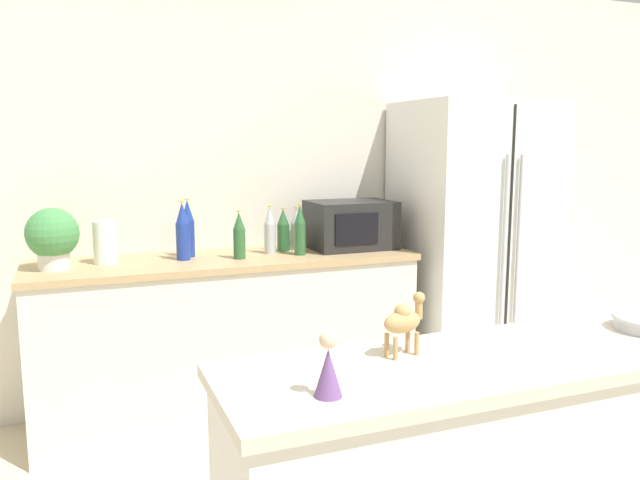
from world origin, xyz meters
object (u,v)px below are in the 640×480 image
back_bottle_5 (296,229)px  back_bottle_6 (300,230)px  back_bottle_0 (188,229)px  microwave (351,225)px  wise_man_figurine_blue (328,368)px  paper_towel_roll (105,242)px  back_bottle_1 (239,236)px  refrigerator (472,246)px  camel_figurine (404,320)px  potted_plant (52,236)px  back_bottle_4 (283,230)px  back_bottle_3 (270,231)px  back_bottle_2 (183,232)px

back_bottle_5 → back_bottle_6: bearing=-103.0°
back_bottle_0 → back_bottle_5: size_ratio=1.28×
microwave → wise_man_figurine_blue: 2.31m
paper_towel_roll → back_bottle_1: (0.68, -0.12, 0.01)m
back_bottle_1 → back_bottle_6: 0.34m
back_bottle_1 → paper_towel_roll: bearing=170.3°
refrigerator → camel_figurine: size_ratio=10.44×
refrigerator → back_bottle_1: 1.50m
potted_plant → paper_towel_roll: 0.26m
microwave → back_bottle_5: microwave is taller
refrigerator → potted_plant: size_ratio=5.82×
back_bottle_0 → back_bottle_4: back_bottle_0 is taller
microwave → back_bottle_5: (-0.31, 0.07, -0.02)m
potted_plant → back_bottle_6: size_ratio=1.06×
refrigerator → back_bottle_3: size_ratio=6.50×
camel_figurine → back_bottle_4: bearing=81.3°
back_bottle_3 → back_bottle_0: bearing=171.5°
back_bottle_1 → back_bottle_6: size_ratio=0.91×
back_bottle_2 → microwave: bearing=1.4°
paper_towel_roll → wise_man_figurine_blue: size_ratio=1.43×
back_bottle_6 → back_bottle_2: bearing=172.5°
refrigerator → back_bottle_5: refrigerator is taller
paper_towel_roll → camel_figurine: size_ratio=1.30×
back_bottle_3 → wise_man_figurine_blue: back_bottle_3 is taller
potted_plant → paper_towel_roll: potted_plant is taller
potted_plant → back_bottle_1: potted_plant is taller
back_bottle_2 → camel_figurine: size_ratio=1.85×
refrigerator → paper_towel_roll: bearing=177.1°
back_bottle_6 → camel_figurine: bearing=-100.9°
potted_plant → back_bottle_4: 1.22m
back_bottle_2 → camel_figurine: bearing=-81.3°
back_bottle_3 → back_bottle_5: size_ratio=1.09×
back_bottle_1 → back_bottle_3: (0.20, 0.10, 0.01)m
potted_plant → camel_figurine: (0.92, -1.85, -0.03)m
back_bottle_1 → back_bottle_5: 0.42m
paper_towel_roll → back_bottle_4: back_bottle_4 is taller
potted_plant → back_bottle_4: (1.22, 0.10, -0.05)m
potted_plant → microwave: bearing=1.7°
back_bottle_6 → wise_man_figurine_blue: (-0.64, -1.98, -0.03)m
back_bottle_4 → refrigerator: bearing=-6.9°
back_bottle_1 → back_bottle_6: (0.34, -0.01, 0.01)m
back_bottle_3 → back_bottle_5: (0.18, 0.07, -0.01)m
potted_plant → back_bottle_3: size_ratio=1.12×
back_bottle_0 → camel_figurine: 1.98m
camel_figurine → wise_man_figurine_blue: (-0.30, -0.19, -0.03)m
refrigerator → paper_towel_roll: (-2.17, 0.11, 0.13)m
back_bottle_2 → back_bottle_5: bearing=8.0°
back_bottle_1 → back_bottle_4: (0.30, 0.15, -0.01)m
back_bottle_5 → back_bottle_6: 0.18m
microwave → back_bottle_0: back_bottle_0 is taller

